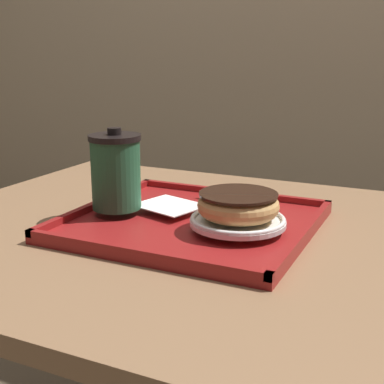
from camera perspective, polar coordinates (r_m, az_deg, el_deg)
cafe_table at (r=1.02m, az=-2.08°, el=-12.56°), size 0.94×0.83×0.71m
serving_tray at (r=0.94m, az=0.00°, el=-3.33°), size 0.41×0.38×0.02m
napkin_paper at (r=0.99m, az=-2.43°, el=-1.43°), size 0.14×0.12×0.00m
coffee_cup_front at (r=0.97m, az=-8.13°, el=2.20°), size 0.09×0.09×0.15m
plate_with_chocolate_donut at (r=0.88m, az=4.91°, el=-3.06°), size 0.16×0.16×0.01m
donut_chocolate_glazed at (r=0.87m, az=4.95°, el=-1.35°), size 0.13×0.13×0.04m
spoon at (r=1.02m, az=6.09°, el=-0.66°), size 0.15×0.04×0.01m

